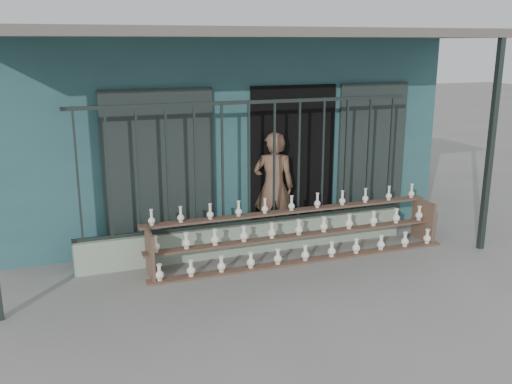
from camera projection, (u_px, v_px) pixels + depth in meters
name	position (u px, v px, depth m)	size (l,w,h in m)	color
ground	(283.00, 286.00, 7.31)	(60.00, 60.00, 0.00)	slate
workshop_building	(198.00, 119.00, 10.74)	(7.40, 6.60, 3.21)	#295458
parapet_wall	(249.00, 238.00, 8.44)	(5.00, 0.20, 0.45)	#95A991
security_fence	(249.00, 163.00, 8.15)	(5.00, 0.04, 1.80)	#283330
shelf_rack	(299.00, 233.00, 8.23)	(4.50, 0.68, 0.85)	brown
elderly_woman	(274.00, 187.00, 8.79)	(0.63, 0.41, 1.72)	brown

